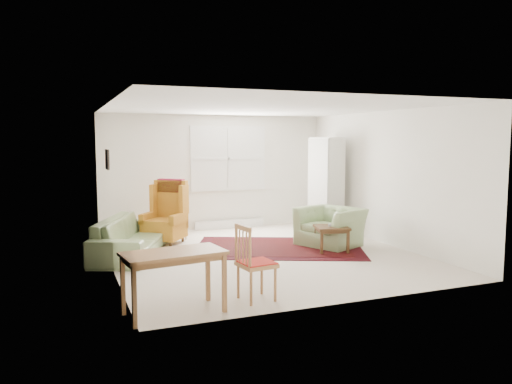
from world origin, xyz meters
name	(u,v)px	position (x,y,z in m)	size (l,w,h in m)	color
room	(259,181)	(0.02, 0.21, 1.26)	(5.04, 5.54, 2.51)	beige
rug	(278,247)	(0.46, 0.35, 0.02)	(3.00, 1.93, 0.03)	black
sofa	(131,229)	(-2.10, 0.79, 0.44)	(2.19, 0.86, 0.89)	gray
armchair	(330,223)	(1.46, 0.23, 0.42)	(1.08, 0.95, 0.84)	gray
wingback_chair	(164,212)	(-1.39, 1.51, 0.61)	(0.70, 0.74, 1.21)	#B3721B
coffee_table	(331,239)	(1.22, -0.23, 0.23)	(0.55, 0.55, 0.45)	#452A15
stool	(180,228)	(-1.04, 1.76, 0.24)	(0.35, 0.35, 0.47)	white
cabinet	(326,185)	(2.10, 1.53, 1.01)	(0.42, 0.80, 2.01)	white
desk	(174,283)	(-2.04, -2.34, 0.36)	(1.13, 0.56, 0.71)	#A87443
desk_chair	(257,262)	(-1.00, -2.24, 0.47)	(0.41, 0.41, 0.94)	#A87443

